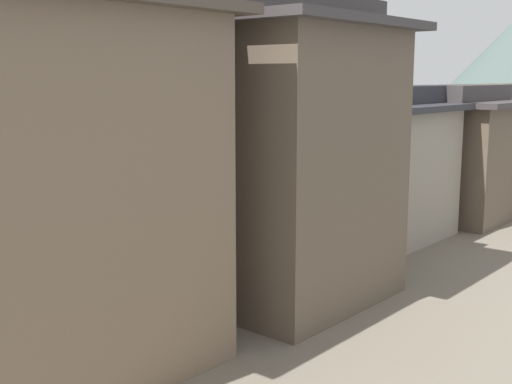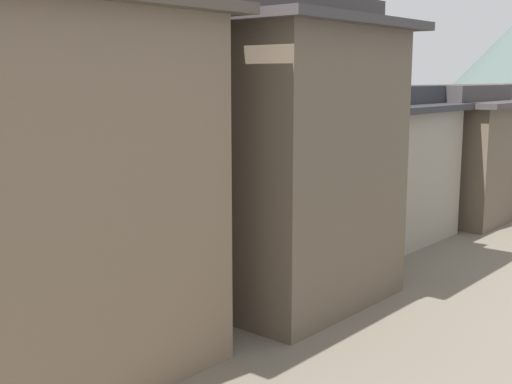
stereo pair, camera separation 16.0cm
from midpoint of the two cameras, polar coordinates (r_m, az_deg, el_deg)
boat_moored_nearest at (r=49.34m, az=8.28°, el=1.58°), size 4.46×3.62×0.74m
boat_moored_second at (r=33.58m, az=-0.69°, el=-2.44°), size 4.58×1.26×0.34m
boat_moored_third at (r=42.63m, az=15.62°, el=0.04°), size 1.90×4.23×0.73m
boat_midriver_drifting at (r=55.49m, az=21.04°, el=1.89°), size 0.89×4.91×0.63m
boat_upstream_distant at (r=26.42m, az=-2.87°, el=-5.46°), size 1.46×4.70×0.82m
house_waterfront_nearest at (r=14.86m, az=-17.68°, el=1.04°), size 6.50×6.84×8.74m
house_waterfront_second at (r=19.41m, az=1.18°, el=3.48°), size 7.14×6.55×8.74m
house_waterfront_tall at (r=26.15m, az=9.85°, el=2.11°), size 5.26×8.22×6.14m
house_waterfront_narrow at (r=31.65m, az=16.52°, el=3.21°), size 6.16×5.57×6.14m
house_waterfront_far at (r=37.55m, az=19.87°, el=4.01°), size 5.39×6.18×6.14m
mooring_post_dock_near at (r=19.82m, az=-15.99°, el=-8.13°), size 0.20×0.20×0.93m
mooring_post_dock_mid at (r=25.63m, az=0.86°, el=-3.62°), size 0.20×0.20×0.98m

